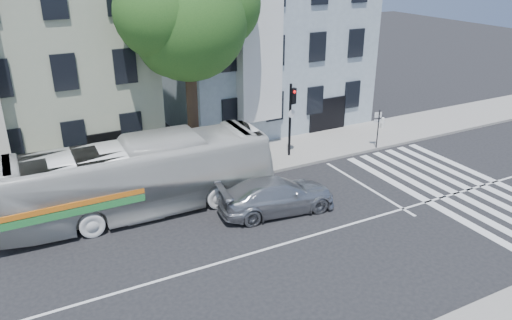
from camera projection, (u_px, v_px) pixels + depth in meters
ground at (276, 246)px, 19.28m from camera, size 120.00×120.00×0.00m
sidewalk_far at (199, 170)px, 25.78m from camera, size 80.00×4.00×0.15m
building_left at (22, 54)px, 26.39m from camera, size 12.00×10.00×11.00m
building_right at (256, 35)px, 32.39m from camera, size 12.00×10.00×11.00m
street_tree at (187, 14)px, 23.40m from camera, size 7.30×5.90×11.10m
bus at (139, 177)px, 21.26m from camera, size 3.01×11.84×3.28m
sedan at (277, 195)px, 21.65m from camera, size 2.73×5.41×1.51m
hedge at (47, 204)px, 21.44m from camera, size 8.52×2.19×0.70m
traffic_signal at (291, 111)px, 26.43m from camera, size 0.43×0.53×4.16m
fire_hydrant at (383, 122)px, 31.60m from camera, size 0.40×0.24×0.69m
far_sign_pole at (378, 123)px, 28.02m from camera, size 0.39×0.22×2.24m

